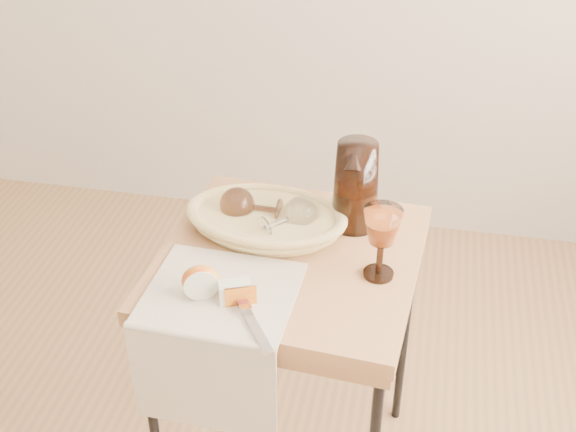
% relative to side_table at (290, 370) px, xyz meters
% --- Properties ---
extents(side_table, '(0.63, 0.63, 0.75)m').
position_rel_side_table_xyz_m(side_table, '(0.00, 0.00, 0.00)').
color(side_table, brown).
rests_on(side_table, floor).
extents(tea_towel, '(0.33, 0.30, 0.01)m').
position_rel_side_table_xyz_m(tea_towel, '(-0.12, -0.17, 0.38)').
color(tea_towel, beige).
rests_on(tea_towel, side_table).
extents(bread_basket, '(0.36, 0.25, 0.06)m').
position_rel_side_table_xyz_m(bread_basket, '(-0.07, 0.08, 0.40)').
color(bread_basket, '#BB9542').
rests_on(bread_basket, side_table).
extents(goblet_lying_a, '(0.14, 0.09, 0.09)m').
position_rel_side_table_xyz_m(goblet_lying_a, '(-0.11, 0.10, 0.43)').
color(goblet_lying_a, brown).
rests_on(goblet_lying_a, bread_basket).
extents(goblet_lying_b, '(0.15, 0.15, 0.08)m').
position_rel_side_table_xyz_m(goblet_lying_b, '(-0.02, 0.06, 0.43)').
color(goblet_lying_b, white).
rests_on(goblet_lying_b, bread_basket).
extents(pitcher, '(0.17, 0.24, 0.26)m').
position_rel_side_table_xyz_m(pitcher, '(0.13, 0.16, 0.49)').
color(pitcher, black).
rests_on(pitcher, side_table).
extents(wine_goblet, '(0.09, 0.09, 0.18)m').
position_rel_side_table_xyz_m(wine_goblet, '(0.21, -0.04, 0.46)').
color(wine_goblet, white).
rests_on(wine_goblet, side_table).
extents(apple_half, '(0.09, 0.07, 0.07)m').
position_rel_side_table_xyz_m(apple_half, '(-0.16, -0.18, 0.42)').
color(apple_half, '#CC0900').
rests_on(apple_half, tea_towel).
extents(apple_wedge, '(0.08, 0.06, 0.05)m').
position_rel_side_table_xyz_m(apple_wedge, '(-0.08, -0.19, 0.40)').
color(apple_wedge, silver).
rests_on(apple_wedge, tea_towel).
extents(table_knife, '(0.15, 0.21, 0.02)m').
position_rel_side_table_xyz_m(table_knife, '(-0.04, -0.23, 0.39)').
color(table_knife, silver).
rests_on(table_knife, tea_towel).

